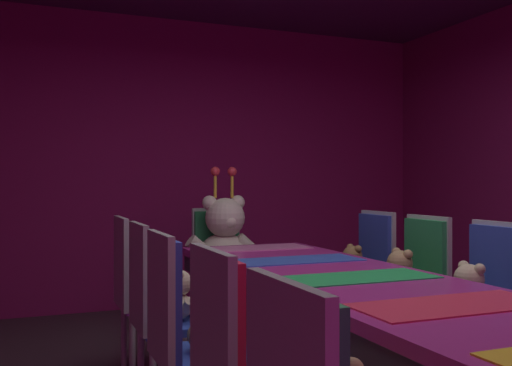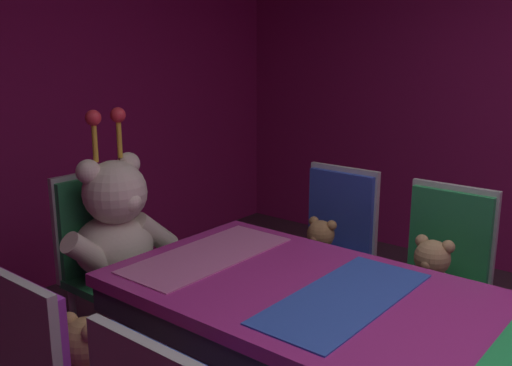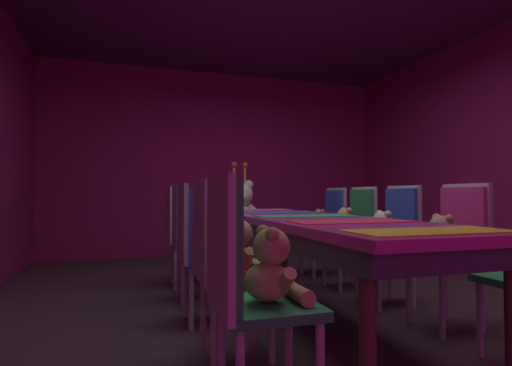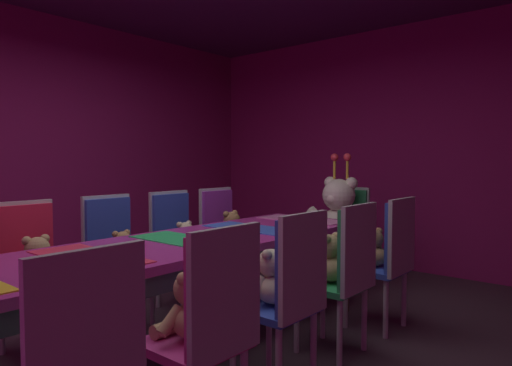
{
  "view_description": "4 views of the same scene",
  "coord_description": "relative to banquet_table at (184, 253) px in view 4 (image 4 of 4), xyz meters",
  "views": [
    {
      "loc": [
        -1.48,
        -2.4,
        1.2
      ],
      "look_at": [
        -0.0,
        1.3,
        1.19
      ],
      "focal_mm": 40.89,
      "sensor_mm": 36.0,
      "label": 1
    },
    {
      "loc": [
        -1.65,
        -0.27,
        1.62
      ],
      "look_at": [
        0.1,
        1.16,
        1.07
      ],
      "focal_mm": 40.17,
      "sensor_mm": 36.0,
      "label": 2
    },
    {
      "loc": [
        -1.29,
        -2.82,
        0.91
      ],
      "look_at": [
        -0.04,
        1.18,
        1.03
      ],
      "focal_mm": 27.91,
      "sensor_mm": 36.0,
      "label": 3
    },
    {
      "loc": [
        2.27,
        -1.96,
        1.26
      ],
      "look_at": [
        -0.13,
        0.88,
        1.07
      ],
      "focal_mm": 32.46,
      "sensor_mm": 36.0,
      "label": 4
    }
  ],
  "objects": [
    {
      "name": "ground_plane",
      "position": [
        0.0,
        0.0,
        -0.66
      ],
      "size": [
        7.9,
        7.9,
        0.0
      ],
      "primitive_type": "plane",
      "color": "#3F2D38"
    },
    {
      "name": "wall_back",
      "position": [
        0.0,
        3.2,
        0.74
      ],
      "size": [
        5.2,
        0.12,
        2.8
      ],
      "primitive_type": "cube",
      "color": "#8C1959",
      "rests_on": "ground_plane"
    },
    {
      "name": "wall_left",
      "position": [
        -2.6,
        0.0,
        0.74
      ],
      "size": [
        0.12,
        6.4,
        2.8
      ],
      "primitive_type": "cube",
      "color": "#8C1959",
      "rests_on": "ground_plane"
    },
    {
      "name": "banquet_table",
      "position": [
        0.0,
        0.0,
        0.0
      ],
      "size": [
        0.9,
        3.16,
        0.75
      ],
      "color": "#B22D8C",
      "rests_on": "ground_plane"
    },
    {
      "name": "chair_left_1",
      "position": [
        -0.85,
        -0.63,
        -0.06
      ],
      "size": [
        0.42,
        0.41,
        0.98
      ],
      "color": "red",
      "rests_on": "ground_plane"
    },
    {
      "name": "teddy_left_1",
      "position": [
        -0.7,
        -0.63,
        -0.06
      ],
      "size": [
        0.26,
        0.33,
        0.32
      ],
      "color": "tan",
      "rests_on": "chair_left_1"
    },
    {
      "name": "chair_left_2",
      "position": [
        -0.87,
        0.02,
        -0.06
      ],
      "size": [
        0.42,
        0.41,
        0.98
      ],
      "color": "#2D47B2",
      "rests_on": "ground_plane"
    },
    {
      "name": "teddy_left_2",
      "position": [
        -0.73,
        0.02,
        -0.08
      ],
      "size": [
        0.22,
        0.29,
        0.27
      ],
      "color": "#9E7247",
      "rests_on": "chair_left_2"
    },
    {
      "name": "chair_left_3",
      "position": [
        -0.85,
        0.63,
        -0.06
      ],
      "size": [
        0.42,
        0.41,
        0.98
      ],
      "color": "#2D47B2",
      "rests_on": "ground_plane"
    },
    {
      "name": "teddy_left_3",
      "position": [
        -0.71,
        0.63,
        -0.08
      ],
      "size": [
        0.23,
        0.29,
        0.28
      ],
      "color": "beige",
      "rests_on": "chair_left_3"
    },
    {
      "name": "chair_left_4",
      "position": [
        -0.85,
        1.21,
        -0.06
      ],
      "size": [
        0.42,
        0.41,
        0.98
      ],
      "color": "purple",
      "rests_on": "ground_plane"
    },
    {
      "name": "teddy_left_4",
      "position": [
        -0.7,
        1.21,
        -0.06
      ],
      "size": [
        0.26,
        0.34,
        0.32
      ],
      "color": "#9E7247",
      "rests_on": "chair_left_4"
    },
    {
      "name": "chair_right_0",
      "position": [
        0.86,
        -1.21,
        -0.06
      ],
      "size": [
        0.42,
        0.41,
        0.98
      ],
      "rotation": [
        0.0,
        0.0,
        3.14
      ],
      "color": "#268C4C",
      "rests_on": "ground_plane"
    },
    {
      "name": "chair_right_1",
      "position": [
        0.87,
        -0.6,
        -0.06
      ],
      "size": [
        0.42,
        0.41,
        0.98
      ],
      "rotation": [
        0.0,
        0.0,
        3.14
      ],
      "color": "#CC338C",
      "rests_on": "ground_plane"
    },
    {
      "name": "teddy_right_1",
      "position": [
        0.73,
        -0.6,
        -0.06
      ],
      "size": [
        0.26,
        0.33,
        0.31
      ],
      "rotation": [
        0.0,
        0.0,
        3.14
      ],
      "color": "tan",
      "rests_on": "chair_right_1"
    },
    {
      "name": "chair_right_2",
      "position": [
        0.84,
        0.03,
        -0.06
      ],
      "size": [
        0.42,
        0.41,
        0.98
      ],
      "rotation": [
        0.0,
        0.0,
        3.14
      ],
      "color": "#2D47B2",
      "rests_on": "ground_plane"
    },
    {
      "name": "teddy_right_2",
      "position": [
        0.69,
        0.03,
        -0.06
      ],
      "size": [
        0.26,
        0.34,
        0.32
      ],
      "rotation": [
        0.0,
        0.0,
        3.14
      ],
      "color": "beige",
      "rests_on": "chair_right_2"
    },
    {
      "name": "chair_right_3",
      "position": [
        0.84,
        0.63,
        -0.06
      ],
      "size": [
        0.42,
        0.41,
        0.98
      ],
      "rotation": [
        0.0,
        0.0,
        3.14
      ],
      "color": "#268C4C",
      "rests_on": "ground_plane"
    },
    {
      "name": "teddy_right_3",
      "position": [
        0.69,
        0.63,
        -0.06
      ],
      "size": [
        0.27,
        0.34,
        0.32
      ],
      "rotation": [
        0.0,
        0.0,
        3.14
      ],
      "color": "tan",
      "rests_on": "chair_right_3"
    },
    {
      "name": "chair_right_4",
      "position": [
        0.86,
        1.24,
        -0.06
      ],
      "size": [
        0.42,
        0.41,
        0.98
      ],
      "rotation": [
        0.0,
        0.0,
        3.14
      ],
      "color": "#2D47B2",
      "rests_on": "ground_plane"
    },
    {
      "name": "teddy_right_4",
      "position": [
        0.72,
        1.24,
        -0.08
      ],
      "size": [
        0.24,
        0.31,
        0.29
      ],
      "rotation": [
        0.0,
        0.0,
        3.14
      ],
      "color": "#9E7247",
      "rests_on": "chair_right_4"
    },
    {
      "name": "throne_chair",
      "position": [
        0.0,
        2.12,
        -0.06
      ],
      "size": [
        0.41,
        0.42,
        0.98
      ],
      "rotation": [
        0.0,
        0.0,
        -1.57
      ],
      "color": "#268C4C",
      "rests_on": "ground_plane"
    },
    {
      "name": "king_teddy_bear",
      "position": [
        0.0,
        1.96,
        0.08
      ],
      "size": [
        0.67,
        0.52,
        0.86
      ],
      "rotation": [
        0.0,
        0.0,
        -1.57
      ],
      "color": "silver",
      "rests_on": "throne_chair"
    }
  ]
}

